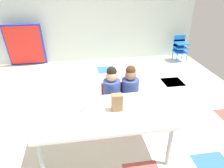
{
  "coord_description": "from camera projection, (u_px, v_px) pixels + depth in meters",
  "views": [
    {
      "loc": [
        -0.19,
        -2.95,
        2.09
      ],
      "look_at": [
        0.2,
        -0.61,
        0.86
      ],
      "focal_mm": 33.73,
      "sensor_mm": 36.0,
      "label": 1
    }
  ],
  "objects": [
    {
      "name": "back_wall",
      "position": [
        83.0,
        12.0,
        5.26
      ],
      "size": [
        5.88,
        0.1,
        2.53
      ],
      "primitive_type": "cube",
      "color": "#B2C1B7",
      "rests_on": "ground_plane"
    },
    {
      "name": "seated_child_near_camera",
      "position": [
        112.0,
        90.0,
        3.17
      ],
      "size": [
        0.33,
        0.33,
        0.92
      ],
      "color": "red",
      "rests_on": "ground_plane"
    },
    {
      "name": "folded_activity_table",
      "position": [
        25.0,
        45.0,
        5.21
      ],
      "size": [
        0.9,
        0.29,
        1.09
      ],
      "color": "#1E33BF",
      "rests_on": "ground_plane"
    },
    {
      "name": "paper_bag_brown",
      "position": [
        117.0,
        103.0,
        2.54
      ],
      "size": [
        0.13,
        0.09,
        0.22
      ],
      "primitive_type": "cube",
      "color": "#9E754C",
      "rests_on": "craft_table"
    },
    {
      "name": "donut_powdered_on_plate",
      "position": [
        84.0,
        109.0,
        2.58
      ],
      "size": [
        0.11,
        0.11,
        0.03
      ],
      "primitive_type": "torus",
      "color": "white",
      "rests_on": "craft_table"
    },
    {
      "name": "seated_child_middle_seat",
      "position": [
        130.0,
        88.0,
        3.21
      ],
      "size": [
        0.33,
        0.33,
        0.92
      ],
      "color": "red",
      "rests_on": "ground_plane"
    },
    {
      "name": "craft_table",
      "position": [
        104.0,
        116.0,
        2.57
      ],
      "size": [
        1.62,
        0.83,
        0.61
      ],
      "color": "white",
      "rests_on": "ground_plane"
    },
    {
      "name": "paper_plate_near_edge",
      "position": [
        84.0,
        110.0,
        2.59
      ],
      "size": [
        0.18,
        0.18,
        0.01
      ],
      "primitive_type": "cylinder",
      "color": "white",
      "rests_on": "craft_table"
    },
    {
      "name": "kid_chair_blue_stack",
      "position": [
        180.0,
        46.0,
        5.6
      ],
      "size": [
        0.32,
        0.3,
        0.68
      ],
      "color": "blue",
      "rests_on": "ground_plane"
    },
    {
      "name": "ground_plane",
      "position": [
        95.0,
        114.0,
        3.58
      ],
      "size": [
        5.88,
        5.19,
        0.02
      ],
      "color": "silver"
    }
  ]
}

